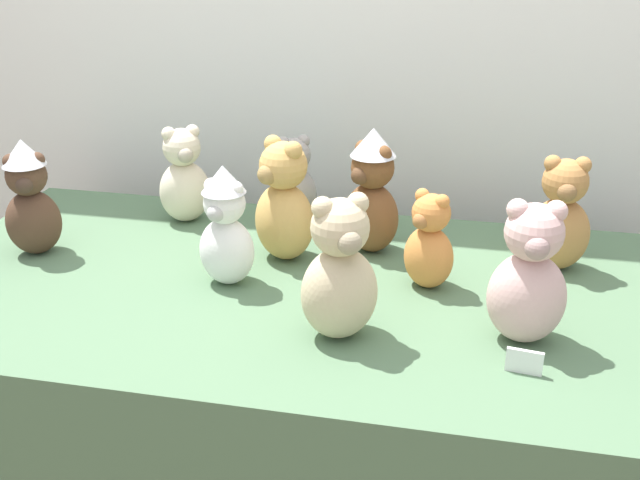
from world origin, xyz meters
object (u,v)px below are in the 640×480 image
(display_table, at_px, (320,420))
(teddy_bear_cocoa, at_px, (30,199))
(teddy_bear_snow, at_px, (226,227))
(teddy_bear_caramel, at_px, (561,217))
(teddy_bear_sand, at_px, (340,273))
(teddy_bear_chestnut, at_px, (372,193))
(teddy_bear_ginger, at_px, (429,243))
(teddy_bear_blush, at_px, (529,277))
(teddy_bear_ash, at_px, (294,182))
(teddy_bear_cream, at_px, (184,178))
(teddy_bear_honey, at_px, (284,204))

(display_table, relative_size, teddy_bear_cocoa, 6.48)
(display_table, xyz_separation_m, teddy_bear_cocoa, (-0.75, 0.04, 0.53))
(teddy_bear_cocoa, relative_size, teddy_bear_snow, 1.04)
(teddy_bear_caramel, bearing_deg, teddy_bear_sand, -138.47)
(teddy_bear_caramel, relative_size, teddy_bear_chestnut, 0.88)
(teddy_bear_snow, relative_size, teddy_bear_sand, 0.93)
(display_table, xyz_separation_m, teddy_bear_ginger, (0.24, 0.06, 0.49))
(teddy_bear_blush, xyz_separation_m, teddy_bear_ash, (-0.61, 0.52, -0.03))
(teddy_bear_cream, height_order, teddy_bear_cocoa, teddy_bear_cocoa)
(teddy_bear_chestnut, height_order, teddy_bear_blush, teddy_bear_chestnut)
(teddy_bear_honey, bearing_deg, teddy_bear_cocoa, -136.58)
(teddy_bear_snow, bearing_deg, teddy_bear_chestnut, 49.27)
(teddy_bear_sand, bearing_deg, display_table, 80.52)
(teddy_bear_blush, height_order, teddy_bear_honey, teddy_bear_honey)
(display_table, xyz_separation_m, teddy_bear_honey, (-0.12, 0.14, 0.53))
(display_table, height_order, teddy_bear_blush, teddy_bear_blush)
(teddy_bear_chestnut, bearing_deg, teddy_bear_snow, -107.18)
(display_table, xyz_separation_m, teddy_bear_caramel, (0.54, 0.22, 0.52))
(teddy_bear_chestnut, xyz_separation_m, teddy_bear_ash, (-0.24, 0.15, -0.04))
(teddy_bear_caramel, relative_size, teddy_bear_ash, 1.15)
(teddy_bear_cream, bearing_deg, teddy_bear_chestnut, -42.92)
(teddy_bear_cocoa, distance_m, teddy_bear_snow, 0.54)
(teddy_bear_ginger, relative_size, teddy_bear_sand, 0.76)
(teddy_bear_snow, xyz_separation_m, teddy_bear_ash, (0.06, 0.40, -0.03))
(teddy_bear_chestnut, height_order, teddy_bear_cocoa, teddy_bear_chestnut)
(teddy_bear_chestnut, xyz_separation_m, teddy_bear_honey, (-0.21, -0.09, -0.01))
(teddy_bear_cocoa, bearing_deg, teddy_bear_caramel, -16.19)
(teddy_bear_caramel, distance_m, teddy_bear_ash, 0.72)
(teddy_bear_ginger, bearing_deg, teddy_bear_sand, -88.74)
(teddy_bear_ginger, bearing_deg, teddy_bear_cocoa, -146.18)
(teddy_bear_cocoa, relative_size, teddy_bear_honey, 0.96)
(teddy_bear_caramel, xyz_separation_m, teddy_bear_ginger, (-0.30, -0.16, -0.02))
(teddy_bear_caramel, bearing_deg, teddy_bear_cocoa, -173.23)
(teddy_bear_snow, distance_m, teddy_bear_ash, 0.41)
(teddy_bear_chestnut, bearing_deg, teddy_bear_ginger, -14.22)
(display_table, distance_m, teddy_bear_cream, 0.76)
(teddy_bear_caramel, xyz_separation_m, teddy_bear_chestnut, (-0.46, 0.01, 0.03))
(display_table, bearing_deg, teddy_bear_snow, -173.98)
(teddy_bear_caramel, relative_size, teddy_bear_ginger, 1.22)
(teddy_bear_blush, distance_m, teddy_bear_ash, 0.81)
(teddy_bear_cocoa, height_order, teddy_bear_sand, teddy_bear_sand)
(teddy_bear_blush, height_order, teddy_bear_ash, teddy_bear_blush)
(teddy_bear_ginger, distance_m, teddy_bear_sand, 0.31)
(teddy_bear_cream, height_order, teddy_bear_ash, teddy_bear_cream)
(teddy_bear_cocoa, bearing_deg, display_table, -27.06)
(teddy_bear_sand, bearing_deg, teddy_bear_blush, -22.29)
(teddy_bear_ginger, xyz_separation_m, teddy_bear_cocoa, (-1.00, -0.02, 0.04))
(teddy_bear_blush, relative_size, teddy_bear_honey, 0.98)
(teddy_bear_cocoa, xyz_separation_m, teddy_bear_ash, (0.60, 0.34, -0.03))
(display_table, bearing_deg, teddy_bear_ash, 112.01)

